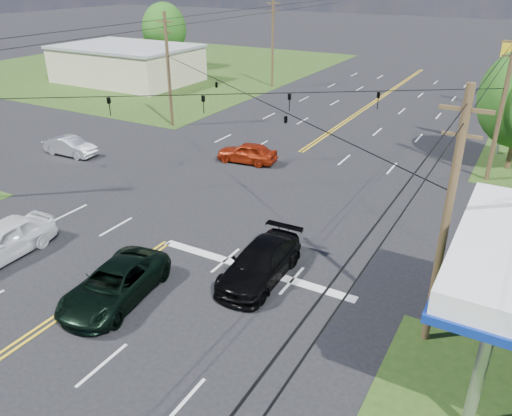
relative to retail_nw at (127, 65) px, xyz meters
The scene contains 16 objects.
ground 37.26m from the retail_nw, 36.25° to the right, with size 280.00×280.00×0.00m, color black.
grass_nw 11.36m from the retail_nw, 116.57° to the left, with size 46.00×48.00×0.03m, color #203E14.
stop_bar 46.14m from the retail_nw, 40.60° to the right, with size 10.00×0.50×0.02m, color silver.
retail_nw is the anchor object (origin of this frame).
pole_se 53.09m from the retail_nw, 35.79° to the right, with size 1.60×0.28×9.50m.
pole_nw 21.60m from the retail_nw, 37.41° to the right, with size 1.60×0.28×9.50m.
pole_ne 45.02m from the retail_nw, 16.82° to the right, with size 1.60×0.28×9.50m.
pole_left_far 18.30m from the retail_nw, 19.44° to the left, with size 1.60×0.28×10.00m.
span_wire_signals 37.42m from the retail_nw, 36.25° to the right, with size 26.00×18.00×1.13m.
power_lines 38.98m from the retail_nw, 38.66° to the right, with size 26.04×100.00×0.64m.
tree_far_l 10.69m from the retail_nw, 101.31° to the left, with size 6.08×6.08×8.72m.
pickup_dkgreen 46.80m from the retail_nw, 48.19° to the right, with size 2.52×5.47×1.52m, color black.
suv_black 46.94m from the retail_nw, 40.54° to the right, with size 2.21×5.43×1.58m, color black.
pickup_white 42.45m from the retail_nw, 55.42° to the right, with size 2.12×5.26×1.79m, color white.
sedan_silver 27.69m from the retail_nw, 56.26° to the right, with size 1.45×4.17×1.37m, color #B1B1B6.
sedan_red 32.87m from the retail_nw, 32.95° to the right, with size 1.73×4.30×1.46m, color #98230B.
Camera 1 is at (14.76, -12.99, 12.47)m, focal length 35.00 mm.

